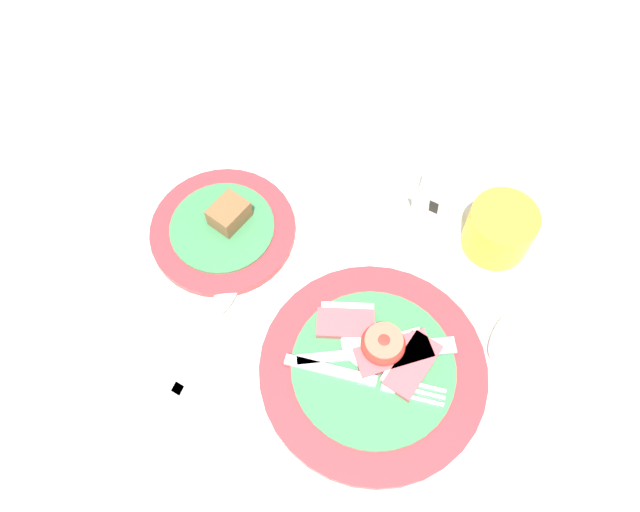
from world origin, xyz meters
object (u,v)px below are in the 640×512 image
(number_card, at_px, (438,201))
(fork_on_cloth, at_px, (183,392))
(sugar_cup, at_px, (500,229))
(teaspoon_near_cup, at_px, (512,317))
(breakfast_plate, at_px, (374,365))
(teaspoon_by_saucer, at_px, (217,311))
(bread_plate, at_px, (223,228))

(number_card, height_order, fork_on_cloth, number_card)
(sugar_cup, xyz_separation_m, teaspoon_near_cup, (0.07, -0.08, -0.03))
(fork_on_cloth, bearing_deg, breakfast_plate, 38.08)
(sugar_cup, relative_size, number_card, 1.15)
(breakfast_plate, xyz_separation_m, number_card, (-0.04, 0.22, 0.03))
(number_card, distance_m, teaspoon_by_saucer, 0.31)
(number_card, bearing_deg, bread_plate, -145.49)
(sugar_cup, relative_size, teaspoon_near_cup, 0.44)
(bread_plate, relative_size, number_card, 2.57)
(number_card, distance_m, fork_on_cloth, 0.39)
(teaspoon_near_cup, bearing_deg, teaspoon_by_saucer, -60.75)
(sugar_cup, height_order, number_card, number_card)
(teaspoon_by_saucer, relative_size, teaspoon_near_cup, 0.99)
(fork_on_cloth, bearing_deg, teaspoon_by_saucer, 102.53)
(sugar_cup, xyz_separation_m, number_card, (-0.08, -0.01, 0.00))
(teaspoon_by_saucer, relative_size, fork_on_cloth, 1.04)
(breakfast_plate, height_order, sugar_cup, sugar_cup)
(teaspoon_near_cup, bearing_deg, number_card, -120.49)
(breakfast_plate, relative_size, number_card, 3.59)
(breakfast_plate, bearing_deg, number_card, 101.41)
(sugar_cup, xyz_separation_m, fork_on_cloth, (-0.21, -0.38, -0.03))
(breakfast_plate, distance_m, sugar_cup, 0.24)
(sugar_cup, distance_m, fork_on_cloth, 0.43)
(teaspoon_near_cup, bearing_deg, breakfast_plate, -39.56)
(teaspoon_by_saucer, distance_m, fork_on_cloth, 0.10)
(number_card, bearing_deg, teaspoon_by_saucer, -123.64)
(bread_plate, xyz_separation_m, fork_on_cloth, (0.09, -0.20, -0.01))
(number_card, height_order, teaspoon_by_saucer, number_card)
(bread_plate, distance_m, teaspoon_near_cup, 0.38)
(number_card, relative_size, teaspoon_near_cup, 0.38)
(breakfast_plate, bearing_deg, teaspoon_by_saucer, -165.98)
(breakfast_plate, height_order, teaspoon_near_cup, breakfast_plate)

